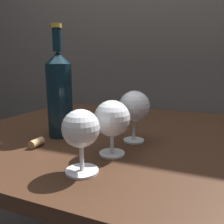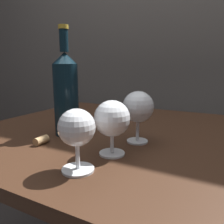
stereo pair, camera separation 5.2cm
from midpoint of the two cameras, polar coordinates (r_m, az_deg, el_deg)
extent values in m
cube|color=#59544F|center=(1.60, 22.07, 23.36)|extent=(5.00, 0.08, 2.60)
cube|color=#382114|center=(0.73, 11.17, -6.73)|extent=(1.16, 0.86, 0.03)
cylinder|color=#382114|center=(1.39, -6.31, -13.90)|extent=(0.06, 0.06, 0.71)
cylinder|color=white|center=(0.47, -5.62, -14.68)|extent=(0.07, 0.07, 0.00)
cylinder|color=white|center=(0.46, -5.70, -10.85)|extent=(0.01, 0.01, 0.06)
sphere|color=white|center=(0.44, -5.85, -4.04)|extent=(0.08, 0.08, 0.08)
ellipsoid|color=#380711|center=(0.44, -5.84, -4.33)|extent=(0.07, 0.07, 0.03)
cylinder|color=white|center=(0.55, 2.75, -10.72)|extent=(0.06, 0.06, 0.00)
cylinder|color=white|center=(0.54, 2.78, -7.64)|extent=(0.01, 0.01, 0.06)
sphere|color=white|center=(0.52, 2.85, -1.70)|extent=(0.09, 0.09, 0.09)
ellipsoid|color=pink|center=(0.52, 2.84, -1.99)|extent=(0.08, 0.08, 0.03)
cylinder|color=white|center=(0.64, 9.05, -7.54)|extent=(0.06, 0.06, 0.00)
cylinder|color=white|center=(0.63, 9.15, -4.34)|extent=(0.01, 0.01, 0.07)
sphere|color=white|center=(0.61, 9.34, 1.33)|extent=(0.09, 0.09, 0.09)
ellipsoid|color=beige|center=(0.61, 9.35, 1.65)|extent=(0.08, 0.08, 0.05)
cylinder|color=#0F232D|center=(0.69, -9.70, 3.03)|extent=(0.08, 0.08, 0.22)
cone|color=#0F232D|center=(0.68, -10.07, 13.62)|extent=(0.08, 0.08, 0.03)
cylinder|color=#0F232D|center=(0.69, -10.22, 17.78)|extent=(0.03, 0.03, 0.06)
cylinder|color=gold|center=(0.69, -10.34, 20.93)|extent=(0.03, 0.03, 0.01)
cylinder|color=tan|center=(0.64, -15.69, -7.13)|extent=(0.02, 0.04, 0.02)
camera|label=1|loc=(0.03, -87.14, 0.58)|focal=35.21mm
camera|label=2|loc=(0.03, 92.86, -0.58)|focal=35.21mm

